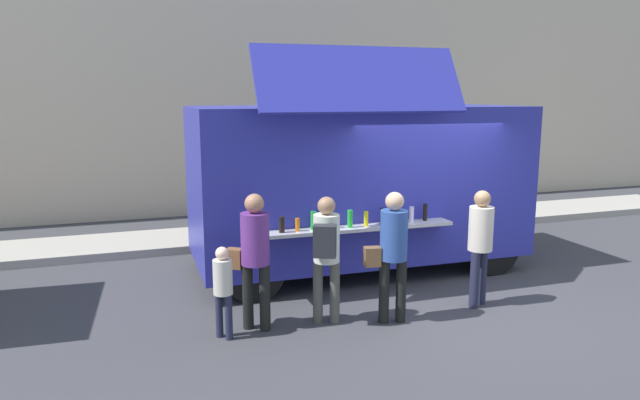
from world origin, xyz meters
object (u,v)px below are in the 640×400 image
Objects in this scene: trash_bin at (467,205)px; child_near_queue at (223,284)px; food_truck_main at (358,181)px; customer_rear_waiting at (254,250)px; customer_front_ordering at (392,246)px; customer_mid_with_backpack at (326,247)px; customer_extra_browsing at (480,238)px.

child_near_queue is (-6.33, -4.46, 0.26)m from trash_bin.
customer_rear_waiting is (-2.23, -1.99, -0.47)m from food_truck_main.
food_truck_main is 4.48m from trash_bin.
food_truck_main reaches higher than trash_bin.
customer_front_ordering is (-0.50, -2.35, -0.48)m from food_truck_main.
trash_bin is at bearing -31.99° from customer_front_ordering.
customer_front_ordering is 1.50× the size of child_near_queue.
customer_front_ordering is (-4.19, -4.67, 0.59)m from trash_bin.
customer_front_ordering is 1.04× the size of customer_mid_with_backpack.
child_near_queue is at bearing -144.83° from trash_bin.
customer_mid_with_backpack is 1.45× the size of child_near_queue.
customer_mid_with_backpack is 1.37m from child_near_queue.
customer_front_ordering reaches higher than customer_extra_browsing.
food_truck_main reaches higher than customer_rear_waiting.
customer_mid_with_backpack is 2.23m from customer_extra_browsing.
customer_rear_waiting is at bearing -19.89° from child_near_queue.
customer_rear_waiting is at bearing 58.30° from customer_extra_browsing.
food_truck_main is 2.45m from customer_extra_browsing.
child_near_queue is at bearing 144.32° from customer_rear_waiting.
customer_mid_with_backpack is (-5.00, -4.42, 0.59)m from trash_bin.
food_truck_main reaches higher than customer_mid_with_backpack.
trash_bin is at bearing -18.93° from customer_rear_waiting.
customer_front_ordering is at bearing 67.78° from customer_extra_browsing.
food_truck_main reaches higher than customer_front_ordering.
customer_rear_waiting is (-0.91, 0.11, 0.02)m from customer_mid_with_backpack.
customer_rear_waiting is at bearing -143.87° from trash_bin.
food_truck_main is 3.11× the size of customer_rear_waiting.
customer_extra_browsing is 3.57m from child_near_queue.
customer_front_ordering is at bearing -66.66° from customer_rear_waiting.
trash_bin is 6.70m from customer_mid_with_backpack.
customer_extra_browsing is (3.14, -0.22, -0.05)m from customer_rear_waiting.
child_near_queue is (-2.65, -2.14, -0.82)m from food_truck_main.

